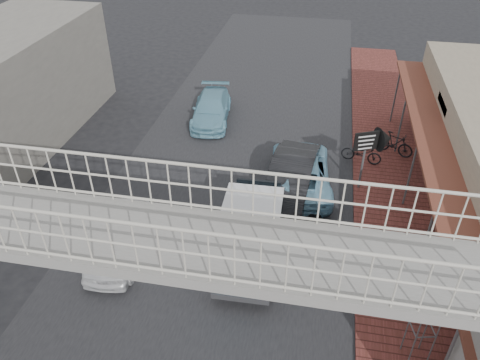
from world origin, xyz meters
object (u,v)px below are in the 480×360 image
at_px(angkot_far, 211,109).
at_px(motorcycle_near, 361,153).
at_px(white_hatchback, 120,239).
at_px(dark_sedan, 291,178).
at_px(street_clock, 434,298).
at_px(motorcycle_far, 394,144).
at_px(arrow_sign, 383,140).
at_px(angkot_curb, 301,170).
at_px(angkot_van, 250,231).

distance_m(angkot_far, motorcycle_near, 7.99).
relative_size(white_hatchback, dark_sedan, 0.82).
height_order(angkot_far, street_clock, street_clock).
distance_m(motorcycle_far, arrow_sign, 3.32).
height_order(dark_sedan, street_clock, street_clock).
relative_size(motorcycle_far, street_clock, 0.61).
height_order(motorcycle_near, motorcycle_far, motorcycle_far).
bearing_deg(street_clock, angkot_far, 111.31).
distance_m(angkot_far, street_clock, 15.43).
bearing_deg(street_clock, motorcycle_far, 75.42).
relative_size(dark_sedan, angkot_far, 1.08).
xyz_separation_m(angkot_curb, arrow_sign, (3.01, 0.35, 1.57)).
bearing_deg(angkot_far, motorcycle_far, -18.61).
height_order(white_hatchback, motorcycle_far, white_hatchback).
bearing_deg(street_clock, dark_sedan, 107.06).
relative_size(motorcycle_near, arrow_sign, 0.65).
bearing_deg(street_clock, angkot_van, 137.04).
height_order(motorcycle_near, street_clock, street_clock).
height_order(angkot_far, arrow_sign, arrow_sign).
bearing_deg(angkot_far, dark_sedan, -57.68).
bearing_deg(motorcycle_near, white_hatchback, 143.50).
bearing_deg(motorcycle_far, angkot_far, 105.19).
distance_m(angkot_curb, street_clock, 8.73).
bearing_deg(angkot_curb, arrow_sign, -179.73).
bearing_deg(motorcycle_far, arrow_sign, -172.44).
bearing_deg(arrow_sign, motorcycle_near, 82.83).
bearing_deg(arrow_sign, angkot_van, -153.38).
bearing_deg(arrow_sign, street_clock, -108.51).
distance_m(motorcycle_near, arrow_sign, 2.50).
xyz_separation_m(dark_sedan, motorcycle_near, (2.84, 2.85, -0.22)).
relative_size(angkot_curb, angkot_van, 1.16).
bearing_deg(white_hatchback, motorcycle_near, 37.30).
distance_m(dark_sedan, arrow_sign, 3.83).
xyz_separation_m(angkot_curb, motorcycle_far, (3.97, 3.08, -0.07)).
distance_m(dark_sedan, street_clock, 8.23).
bearing_deg(angkot_van, angkot_far, 108.96).
xyz_separation_m(angkot_far, motorcycle_far, (8.95, -1.84, -0.01)).
xyz_separation_m(dark_sedan, street_clock, (4.07, -6.94, 1.71)).
distance_m(dark_sedan, angkot_curb, 0.82).
relative_size(angkot_far, arrow_sign, 1.63).
xyz_separation_m(angkot_far, angkot_van, (3.68, -9.75, 0.70)).
xyz_separation_m(angkot_curb, angkot_far, (-4.98, 4.92, -0.07)).
distance_m(motorcycle_near, street_clock, 10.05).
bearing_deg(dark_sedan, motorcycle_far, 46.78).
height_order(angkot_curb, arrow_sign, arrow_sign).
bearing_deg(motorcycle_far, street_clock, -154.46).
bearing_deg(angkot_far, angkot_curb, -51.64).
xyz_separation_m(motorcycle_near, arrow_sign, (0.52, -1.75, 1.71)).
distance_m(angkot_curb, angkot_far, 7.00).
bearing_deg(arrow_sign, motorcycle_far, 47.17).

